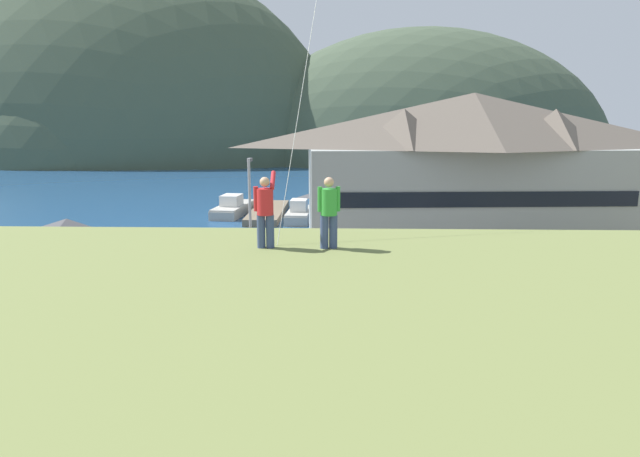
# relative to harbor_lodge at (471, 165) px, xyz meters

# --- Properties ---
(ground_plane) EXTENTS (600.00, 600.00, 0.00)m
(ground_plane) POSITION_rel_harbor_lodge_xyz_m (-13.20, -21.74, -6.22)
(ground_plane) COLOR #66604C
(parking_lot_pad) EXTENTS (40.00, 20.00, 0.10)m
(parking_lot_pad) POSITION_rel_harbor_lodge_xyz_m (-13.20, -16.74, -6.17)
(parking_lot_pad) COLOR slate
(parking_lot_pad) RESTS_ON ground
(bay_water) EXTENTS (360.00, 84.00, 0.03)m
(bay_water) POSITION_rel_harbor_lodge_xyz_m (-13.20, 38.26, -6.20)
(bay_water) COLOR navy
(bay_water) RESTS_ON ground
(far_hill_west_ridge) EXTENTS (80.48, 67.26, 62.63)m
(far_hill_west_ridge) POSITION_rel_harbor_lodge_xyz_m (-68.65, 93.97, -6.22)
(far_hill_west_ridge) COLOR #42513D
(far_hill_west_ridge) RESTS_ON ground
(far_hill_east_peak) EXTENTS (102.20, 50.58, 91.75)m
(far_hill_east_peak) POSITION_rel_harbor_lodge_xyz_m (-60.23, 86.27, -6.22)
(far_hill_east_peak) COLOR #42513D
(far_hill_east_peak) RESTS_ON ground
(far_hill_center_saddle) EXTENTS (87.50, 51.08, 60.75)m
(far_hill_center_saddle) POSITION_rel_harbor_lodge_xyz_m (9.27, 88.09, -6.22)
(far_hill_center_saddle) COLOR #42513D
(far_hill_center_saddle) RESTS_ON ground
(harbor_lodge) EXTENTS (27.41, 12.02, 11.73)m
(harbor_lodge) POSITION_rel_harbor_lodge_xyz_m (0.00, 0.00, 0.00)
(harbor_lodge) COLOR #999E99
(harbor_lodge) RESTS_ON ground
(storage_shed_near_lot) EXTENTS (7.37, 5.23, 4.98)m
(storage_shed_near_lot) POSITION_rel_harbor_lodge_xyz_m (-23.63, -17.40, -3.64)
(storage_shed_near_lot) COLOR beige
(storage_shed_near_lot) RESTS_ON ground
(storage_shed_waterside) EXTENTS (6.63, 4.74, 4.67)m
(storage_shed_waterside) POSITION_rel_harbor_lodge_xyz_m (-9.50, 2.04, -3.80)
(storage_shed_waterside) COLOR #474C56
(storage_shed_waterside) RESTS_ON ground
(wharf_dock) EXTENTS (3.20, 12.58, 0.70)m
(wharf_dock) POSITION_rel_harbor_lodge_xyz_m (-17.58, 11.98, -5.87)
(wharf_dock) COLOR #70604C
(wharf_dock) RESTS_ON ground
(moored_boat_wharfside) EXTENTS (3.50, 8.38, 2.16)m
(moored_boat_wharfside) POSITION_rel_harbor_lodge_xyz_m (-21.26, 12.48, -5.50)
(moored_boat_wharfside) COLOR #A8A399
(moored_boat_wharfside) RESTS_ON ground
(moored_boat_outer_mooring) EXTENTS (2.49, 6.97, 2.16)m
(moored_boat_outer_mooring) POSITION_rel_harbor_lodge_xyz_m (-14.14, 9.28, -5.50)
(moored_boat_outer_mooring) COLOR #A8A399
(moored_boat_outer_mooring) RESTS_ON ground
(parked_car_front_row_silver) EXTENTS (4.27, 2.19, 1.82)m
(parked_car_front_row_silver) POSITION_rel_harbor_lodge_xyz_m (-15.61, -14.11, -5.15)
(parked_car_front_row_silver) COLOR black
(parked_car_front_row_silver) RESTS_ON parking_lot_pad
(parked_car_corner_spot) EXTENTS (4.21, 2.07, 1.82)m
(parked_car_corner_spot) POSITION_rel_harbor_lodge_xyz_m (-4.54, -15.68, -5.15)
(parked_car_corner_spot) COLOR navy
(parked_car_corner_spot) RESTS_ON parking_lot_pad
(parked_car_front_row_end) EXTENTS (4.29, 2.23, 1.82)m
(parked_car_front_row_end) POSITION_rel_harbor_lodge_xyz_m (1.96, -15.83, -5.15)
(parked_car_front_row_end) COLOR black
(parked_car_front_row_end) RESTS_ON parking_lot_pad
(parked_car_lone_by_shed) EXTENTS (4.30, 2.26, 1.82)m
(parked_car_lone_by_shed) POSITION_rel_harbor_lodge_xyz_m (-4.11, -21.01, -5.15)
(parked_car_lone_by_shed) COLOR #236633
(parked_car_lone_by_shed) RESTS_ON parking_lot_pad
(parked_car_mid_row_far) EXTENTS (4.25, 2.15, 1.82)m
(parked_car_mid_row_far) POSITION_rel_harbor_lodge_xyz_m (-11.86, -21.58, -5.15)
(parked_car_mid_row_far) COLOR #9EA3A8
(parked_car_mid_row_far) RESTS_ON parking_lot_pad
(parked_car_mid_row_center) EXTENTS (4.30, 2.25, 1.82)m
(parked_car_mid_row_center) POSITION_rel_harbor_lodge_xyz_m (-18.85, -21.38, -5.15)
(parked_car_mid_row_center) COLOR slate
(parked_car_mid_row_center) RESTS_ON parking_lot_pad
(parked_car_mid_row_near) EXTENTS (4.27, 2.19, 1.82)m
(parked_car_mid_row_near) POSITION_rel_harbor_lodge_xyz_m (-9.72, -15.16, -5.15)
(parked_car_mid_row_near) COLOR #9EA3A8
(parked_car_mid_row_near) RESTS_ON parking_lot_pad
(parking_light_pole) EXTENTS (0.24, 0.78, 7.38)m
(parking_light_pole) POSITION_rel_harbor_lodge_xyz_m (-15.64, -11.19, -1.89)
(parking_light_pole) COLOR #ADADB2
(parking_light_pole) RESTS_ON parking_lot_pad
(person_kite_flyer) EXTENTS (0.51, 0.66, 1.86)m
(person_kite_flyer) POSITION_rel_harbor_lodge_xyz_m (-12.20, -30.05, 1.35)
(person_kite_flyer) COLOR #384770
(person_kite_flyer) RESTS_ON grassy_hill_foreground
(person_companion) EXTENTS (0.54, 0.40, 1.74)m
(person_companion) POSITION_rel_harbor_lodge_xyz_m (-10.66, -30.06, 1.33)
(person_companion) COLOR #384770
(person_companion) RESTS_ON grassy_hill_foreground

